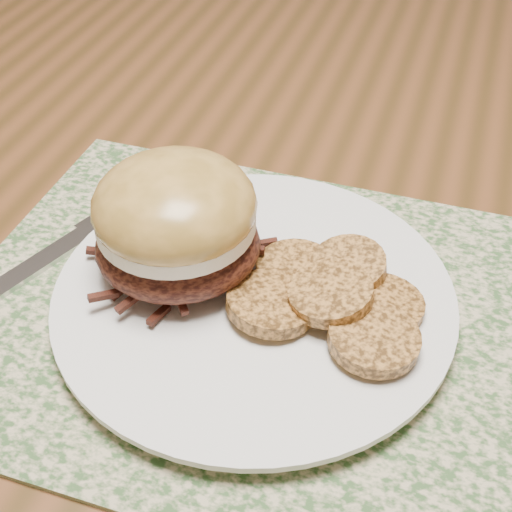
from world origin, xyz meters
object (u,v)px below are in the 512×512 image
Objects in this scene: dinner_plate at (254,299)px; fork at (42,261)px; dining_table at (323,207)px; pork_sandwich at (176,223)px.

dinner_plate is 1.31× the size of fork.
fork is (-0.16, -0.24, 0.09)m from dining_table.
dining_table is 0.30m from fork.
dinner_plate is at bearing -25.58° from pork_sandwich.
pork_sandwich is 0.12m from fork.
fork is at bearing 164.74° from pork_sandwich.
dining_table is 0.25m from dinner_plate.
dinner_plate is 0.08m from pork_sandwich.
dinner_plate is 0.16m from fork.
dining_table is at bearing 77.06° from fork.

